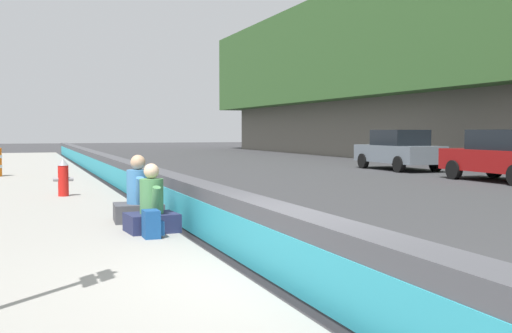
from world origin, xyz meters
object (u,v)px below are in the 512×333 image
at_px(parked_car_third, 505,155).
at_px(parked_car_fourth, 399,150).
at_px(seated_person_foreground, 152,210).
at_px(backpack, 152,224).
at_px(fire_hydrant, 63,177).
at_px(seated_person_middle, 138,201).

relative_size(parked_car_third, parked_car_fourth, 1.00).
distance_m(seated_person_foreground, backpack, 0.57).
xyz_separation_m(fire_hydrant, seated_person_middle, (-4.68, -0.94, -0.10)).
height_order(backpack, parked_car_fourth, parked_car_fourth).
distance_m(fire_hydrant, backpack, 6.44).
bearing_deg(fire_hydrant, parked_car_third, -86.11).
xyz_separation_m(fire_hydrant, backpack, (-6.38, -0.84, -0.25)).
distance_m(fire_hydrant, parked_car_fourth, 15.94).
xyz_separation_m(seated_person_foreground, backpack, (-0.55, 0.10, -0.13)).
distance_m(seated_person_foreground, parked_car_fourth, 18.69).
height_order(parked_car_third, parked_car_fourth, same).
bearing_deg(fire_hydrant, seated_person_middle, -168.63).
relative_size(seated_person_middle, parked_car_fourth, 0.25).
relative_size(fire_hydrant, backpack, 2.20).
distance_m(fire_hydrant, seated_person_foreground, 5.91).
relative_size(seated_person_foreground, backpack, 2.60).
relative_size(seated_person_foreground, parked_car_third, 0.23).
bearing_deg(parked_car_fourth, parked_car_third, 178.06).
xyz_separation_m(backpack, parked_car_third, (7.33, -13.03, 0.53)).
bearing_deg(parked_car_fourth, fire_hydrant, 117.85).
distance_m(seated_person_foreground, parked_car_third, 14.60).
bearing_deg(parked_car_third, backpack, 119.34).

